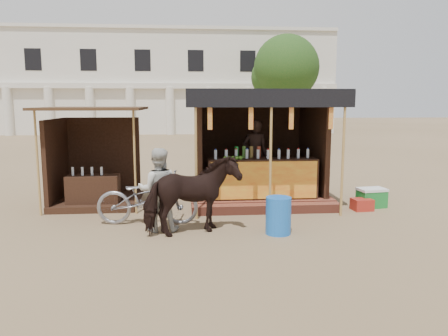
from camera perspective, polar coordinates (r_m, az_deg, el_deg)
ground at (r=8.06m, az=1.00°, el=-9.48°), size 120.00×120.00×0.00m
main_stall at (r=11.22m, az=4.31°, el=1.07°), size 3.60×3.61×2.78m
secondary_stall at (r=11.23m, az=-17.08°, el=-0.22°), size 2.40×2.40×2.38m
cow at (r=8.26m, az=-4.23°, el=-3.64°), size 1.95×1.39×1.51m
motorbike at (r=9.11m, az=-9.99°, el=-3.91°), size 2.13×0.89×1.09m
bystander at (r=8.58m, az=-8.59°, el=-2.83°), size 0.80×0.63×1.63m
blue_barrel at (r=8.44m, az=7.11°, el=-6.18°), size 0.64×0.64×0.71m
red_crate at (r=10.71m, az=17.57°, el=-4.56°), size 0.47×0.41×0.27m
cooler at (r=11.07m, az=18.72°, el=-3.68°), size 0.70×0.53×0.46m
background_building at (r=37.61m, az=-6.92°, el=10.83°), size 26.00×7.45×8.18m
tree at (r=30.56m, az=7.72°, el=12.56°), size 4.50×4.40×7.00m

